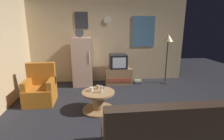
{
  "coord_description": "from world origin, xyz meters",
  "views": [
    {
      "loc": [
        -0.54,
        -3.43,
        1.87
      ],
      "look_at": [
        -0.04,
        0.9,
        0.75
      ],
      "focal_mm": 28.25,
      "sensor_mm": 36.0,
      "label": 1
    }
  ],
  "objects_px": {
    "tv_stand": "(118,76)",
    "wine_glass": "(101,89)",
    "remote_control": "(100,88)",
    "crt_tv": "(118,61)",
    "book_stack": "(138,82)",
    "fridge": "(82,62)",
    "armchair": "(41,89)",
    "mug_ceramic_white": "(91,89)",
    "standing_lamp": "(168,42)",
    "coffee_table": "(98,101)",
    "mug_ceramic_tan": "(98,87)",
    "couch": "(163,138)"
  },
  "relations": [
    {
      "from": "tv_stand",
      "to": "wine_glass",
      "type": "xyz_separation_m",
      "value": [
        -0.66,
        -1.89,
        0.26
      ]
    },
    {
      "from": "remote_control",
      "to": "wine_glass",
      "type": "bearing_deg",
      "value": -77.03
    },
    {
      "from": "crt_tv",
      "to": "book_stack",
      "type": "bearing_deg",
      "value": -6.81
    },
    {
      "from": "fridge",
      "to": "armchair",
      "type": "height_order",
      "value": "fridge"
    },
    {
      "from": "mug_ceramic_white",
      "to": "armchair",
      "type": "relative_size",
      "value": 0.09
    },
    {
      "from": "standing_lamp",
      "to": "coffee_table",
      "type": "height_order",
      "value": "standing_lamp"
    },
    {
      "from": "wine_glass",
      "to": "book_stack",
      "type": "xyz_separation_m",
      "value": [
        1.31,
        1.81,
        -0.47
      ]
    },
    {
      "from": "mug_ceramic_tan",
      "to": "fridge",
      "type": "bearing_deg",
      "value": 104.03
    },
    {
      "from": "wine_glass",
      "to": "armchair",
      "type": "bearing_deg",
      "value": 155.4
    },
    {
      "from": "fridge",
      "to": "mug_ceramic_white",
      "type": "xyz_separation_m",
      "value": [
        0.26,
        -1.79,
        -0.26
      ]
    },
    {
      "from": "wine_glass",
      "to": "fridge",
      "type": "bearing_deg",
      "value": 104.17
    },
    {
      "from": "coffee_table",
      "to": "mug_ceramic_white",
      "type": "bearing_deg",
      "value": 161.9
    },
    {
      "from": "mug_ceramic_tan",
      "to": "remote_control",
      "type": "relative_size",
      "value": 0.6
    },
    {
      "from": "tv_stand",
      "to": "mug_ceramic_white",
      "type": "relative_size",
      "value": 9.33
    },
    {
      "from": "armchair",
      "to": "couch",
      "type": "xyz_separation_m",
      "value": [
        2.24,
        -2.17,
        -0.03
      ]
    },
    {
      "from": "wine_glass",
      "to": "couch",
      "type": "height_order",
      "value": "couch"
    },
    {
      "from": "wine_glass",
      "to": "couch",
      "type": "xyz_separation_m",
      "value": [
        0.78,
        -1.5,
        -0.21
      ]
    },
    {
      "from": "mug_ceramic_tan",
      "to": "coffee_table",
      "type": "bearing_deg",
      "value": -91.19
    },
    {
      "from": "fridge",
      "to": "standing_lamp",
      "type": "bearing_deg",
      "value": -3.2
    },
    {
      "from": "coffee_table",
      "to": "mug_ceramic_white",
      "type": "relative_size",
      "value": 8.0
    },
    {
      "from": "mug_ceramic_tan",
      "to": "mug_ceramic_white",
      "type": "bearing_deg",
      "value": -143.6
    },
    {
      "from": "crt_tv",
      "to": "mug_ceramic_white",
      "type": "relative_size",
      "value": 6.0
    },
    {
      "from": "book_stack",
      "to": "mug_ceramic_tan",
      "type": "bearing_deg",
      "value": -130.57
    },
    {
      "from": "standing_lamp",
      "to": "armchair",
      "type": "height_order",
      "value": "standing_lamp"
    },
    {
      "from": "standing_lamp",
      "to": "remote_control",
      "type": "distance_m",
      "value": 2.82
    },
    {
      "from": "remote_control",
      "to": "book_stack",
      "type": "xyz_separation_m",
      "value": [
        1.32,
        1.57,
        -0.4
      ]
    },
    {
      "from": "standing_lamp",
      "to": "wine_glass",
      "type": "height_order",
      "value": "standing_lamp"
    },
    {
      "from": "tv_stand",
      "to": "armchair",
      "type": "bearing_deg",
      "value": -149.94
    },
    {
      "from": "remote_control",
      "to": "book_stack",
      "type": "relative_size",
      "value": 0.69
    },
    {
      "from": "armchair",
      "to": "book_stack",
      "type": "height_order",
      "value": "armchair"
    },
    {
      "from": "mug_ceramic_tan",
      "to": "book_stack",
      "type": "relative_size",
      "value": 0.42
    },
    {
      "from": "fridge",
      "to": "wine_glass",
      "type": "relative_size",
      "value": 11.8
    },
    {
      "from": "mug_ceramic_white",
      "to": "armchair",
      "type": "distance_m",
      "value": 1.37
    },
    {
      "from": "mug_ceramic_tan",
      "to": "remote_control",
      "type": "height_order",
      "value": "mug_ceramic_tan"
    },
    {
      "from": "crt_tv",
      "to": "armchair",
      "type": "relative_size",
      "value": 0.56
    },
    {
      "from": "wine_glass",
      "to": "armchair",
      "type": "height_order",
      "value": "armchair"
    },
    {
      "from": "mug_ceramic_white",
      "to": "mug_ceramic_tan",
      "type": "xyz_separation_m",
      "value": [
        0.15,
        0.11,
        0.0
      ]
    },
    {
      "from": "couch",
      "to": "crt_tv",
      "type": "bearing_deg",
      "value": 92.3
    },
    {
      "from": "tv_stand",
      "to": "remote_control",
      "type": "bearing_deg",
      "value": -112.2
    },
    {
      "from": "mug_ceramic_white",
      "to": "armchair",
      "type": "xyz_separation_m",
      "value": [
        -1.24,
        0.56,
        -0.16
      ]
    },
    {
      "from": "couch",
      "to": "book_stack",
      "type": "bearing_deg",
      "value": 81.07
    },
    {
      "from": "wine_glass",
      "to": "mug_ceramic_white",
      "type": "bearing_deg",
      "value": 153.75
    },
    {
      "from": "book_stack",
      "to": "armchair",
      "type": "bearing_deg",
      "value": -157.47
    },
    {
      "from": "crt_tv",
      "to": "standing_lamp",
      "type": "bearing_deg",
      "value": -5.48
    },
    {
      "from": "tv_stand",
      "to": "crt_tv",
      "type": "xyz_separation_m",
      "value": [
        -0.01,
        -0.0,
        0.48
      ]
    },
    {
      "from": "couch",
      "to": "coffee_table",
      "type": "bearing_deg",
      "value": 118.59
    },
    {
      "from": "coffee_table",
      "to": "book_stack",
      "type": "distance_m",
      "value": 2.23
    },
    {
      "from": "tv_stand",
      "to": "coffee_table",
      "type": "xyz_separation_m",
      "value": [
        -0.72,
        -1.84,
        -0.04
      ]
    },
    {
      "from": "standing_lamp",
      "to": "couch",
      "type": "height_order",
      "value": "standing_lamp"
    },
    {
      "from": "standing_lamp",
      "to": "remote_control",
      "type": "bearing_deg",
      "value": -145.91
    }
  ]
}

